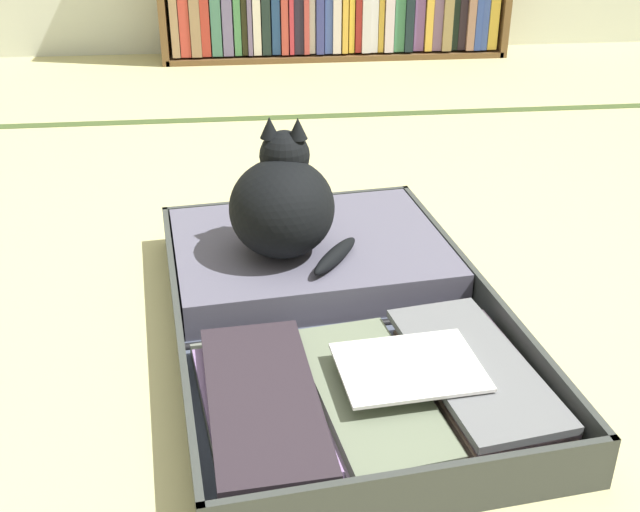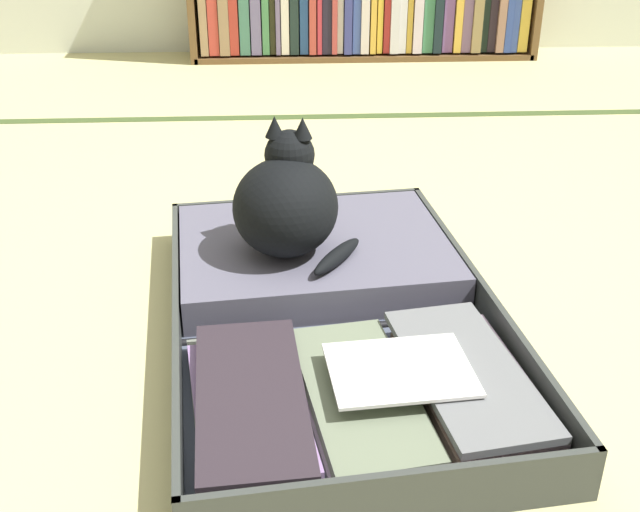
% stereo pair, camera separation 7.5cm
% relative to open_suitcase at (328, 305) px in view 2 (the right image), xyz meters
% --- Properties ---
extents(ground_plane, '(10.00, 10.00, 0.00)m').
position_rel_open_suitcase_xyz_m(ground_plane, '(0.08, -0.06, -0.04)').
color(ground_plane, '#C5BE82').
extents(tatami_border, '(4.80, 0.05, 0.00)m').
position_rel_open_suitcase_xyz_m(tatami_border, '(0.08, 1.33, -0.04)').
color(tatami_border, '#3E5227').
rests_on(tatami_border, ground_plane).
extents(open_suitcase, '(0.70, 1.02, 0.09)m').
position_rel_open_suitcase_xyz_m(open_suitcase, '(0.00, 0.00, 0.00)').
color(open_suitcase, '#373B39').
rests_on(open_suitcase, ground_plane).
extents(black_cat, '(0.29, 0.28, 0.27)m').
position_rel_open_suitcase_xyz_m(black_cat, '(-0.07, 0.14, 0.16)').
color(black_cat, black).
rests_on(black_cat, open_suitcase).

